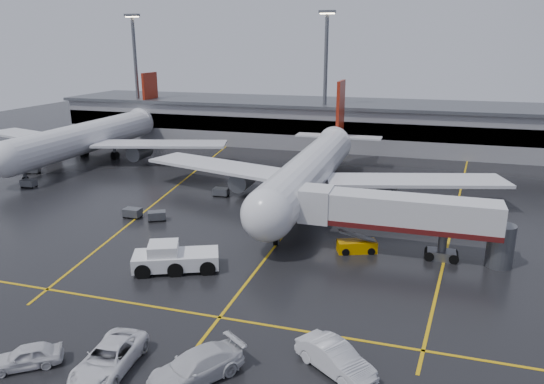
% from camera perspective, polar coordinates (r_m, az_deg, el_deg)
% --- Properties ---
extents(ground, '(220.00, 220.00, 0.00)m').
position_cam_1_polar(ground, '(58.15, 2.46, -3.41)').
color(ground, black).
rests_on(ground, ground).
extents(apron_line_centre, '(0.25, 90.00, 0.02)m').
position_cam_1_polar(apron_line_centre, '(58.14, 2.46, -3.40)').
color(apron_line_centre, gold).
rests_on(apron_line_centre, ground).
extents(apron_line_stop, '(60.00, 0.25, 0.02)m').
position_cam_1_polar(apron_line_stop, '(39.14, -5.91, -13.88)').
color(apron_line_stop, gold).
rests_on(apron_line_stop, ground).
extents(apron_line_left, '(9.99, 69.35, 0.02)m').
position_cam_1_polar(apron_line_left, '(74.04, -10.68, 0.69)').
color(apron_line_left, gold).
rests_on(apron_line_left, ground).
extents(apron_line_right, '(7.57, 69.64, 0.02)m').
position_cam_1_polar(apron_line_right, '(66.16, 20.01, -1.94)').
color(apron_line_right, gold).
rests_on(apron_line_right, ground).
extents(terminal, '(122.00, 19.00, 8.60)m').
position_cam_1_polar(terminal, '(103.00, 9.28, 7.59)').
color(terminal, gray).
rests_on(terminal, ground).
extents(light_mast_left, '(3.00, 1.20, 25.45)m').
position_cam_1_polar(light_mast_left, '(111.72, -15.09, 13.17)').
color(light_mast_left, '#595B60').
rests_on(light_mast_left, ground).
extents(light_mast_mid, '(3.00, 1.20, 25.45)m').
position_cam_1_polar(light_mast_mid, '(96.95, 6.05, 13.22)').
color(light_mast_mid, '#595B60').
rests_on(light_mast_mid, ground).
extents(main_airliner, '(48.80, 45.60, 14.10)m').
position_cam_1_polar(main_airliner, '(66.00, 4.63, 2.77)').
color(main_airliner, silver).
rests_on(main_airliner, ground).
extents(second_airliner, '(48.80, 45.60, 14.10)m').
position_cam_1_polar(second_airliner, '(94.37, -19.52, 6.01)').
color(second_airliner, silver).
rests_on(second_airliner, ground).
extents(jet_bridge, '(19.90, 3.40, 6.05)m').
position_cam_1_polar(jet_bridge, '(49.61, 14.14, -2.64)').
color(jet_bridge, silver).
rests_on(jet_bridge, ground).
extents(pushback_tractor, '(8.15, 5.80, 2.70)m').
position_cam_1_polar(pushback_tractor, '(46.74, -11.02, -7.39)').
color(pushback_tractor, white).
rests_on(pushback_tractor, ground).
extents(belt_loader, '(4.10, 2.84, 2.39)m').
position_cam_1_polar(belt_loader, '(50.54, 9.53, -6.05)').
color(belt_loader, '#D18900').
rests_on(belt_loader, ground).
extents(service_van_a, '(3.29, 6.32, 1.70)m').
position_cam_1_polar(service_van_a, '(34.67, -17.89, -17.39)').
color(service_van_a, white).
rests_on(service_van_a, ground).
extents(service_van_b, '(5.60, 6.52, 1.80)m').
position_cam_1_polar(service_van_b, '(32.69, -8.60, -18.89)').
color(service_van_b, silver).
rests_on(service_van_b, ground).
extents(service_van_c, '(5.67, 4.78, 1.83)m').
position_cam_1_polar(service_van_c, '(33.28, 7.12, -18.07)').
color(service_van_c, silver).
rests_on(service_van_c, ground).
extents(service_van_d, '(4.54, 3.94, 1.48)m').
position_cam_1_polar(service_van_d, '(36.92, -25.95, -16.31)').
color(service_van_d, silver).
rests_on(service_van_d, ground).
extents(baggage_cart_a, '(2.38, 2.12, 1.12)m').
position_cam_1_polar(baggage_cart_a, '(59.90, -12.85, -2.59)').
color(baggage_cart_a, '#595B60').
rests_on(baggage_cart_a, ground).
extents(baggage_cart_b, '(2.01, 1.31, 1.12)m').
position_cam_1_polar(baggage_cart_b, '(61.65, -15.46, -2.23)').
color(baggage_cart_b, '#595B60').
rests_on(baggage_cart_b, ground).
extents(baggage_cart_c, '(2.07, 1.41, 1.12)m').
position_cam_1_polar(baggage_cart_c, '(68.07, -5.77, 0.04)').
color(baggage_cart_c, '#595B60').
rests_on(baggage_cart_c, ground).
extents(baggage_cart_d, '(2.33, 1.93, 1.12)m').
position_cam_1_polar(baggage_cart_d, '(88.19, -25.36, 2.31)').
color(baggage_cart_d, '#595B60').
rests_on(baggage_cart_d, ground).
extents(baggage_cart_e, '(2.07, 1.40, 1.12)m').
position_cam_1_polar(baggage_cart_e, '(79.89, -25.74, 0.93)').
color(baggage_cart_e, '#595B60').
rests_on(baggage_cart_e, ground).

